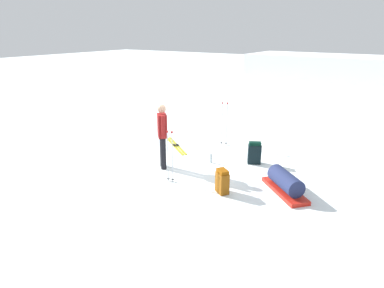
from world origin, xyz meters
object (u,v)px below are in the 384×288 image
at_px(ski_pair_near, 176,146).
at_px(thermos_bottle, 211,158).
at_px(ski_poles_planted_near, 170,154).
at_px(skier_standing, 162,133).
at_px(backpack_large_dark, 222,182).
at_px(gear_sled, 285,183).
at_px(ski_poles_planted_far, 224,122).
at_px(backpack_bright, 254,153).

distance_m(ski_pair_near, thermos_bottle, 1.73).
bearing_deg(ski_poles_planted_near, skier_standing, 138.52).
bearing_deg(ski_poles_planted_near, backpack_large_dark, 6.55).
bearing_deg(backpack_large_dark, ski_pair_near, 143.20).
height_order(skier_standing, gear_sled, skier_standing).
bearing_deg(ski_poles_planted_far, gear_sled, -39.15).
bearing_deg(ski_poles_planted_near, ski_pair_near, 122.48).
xyz_separation_m(ski_pair_near, ski_poles_planted_far, (1.21, 0.92, 0.74)).
relative_size(ski_pair_near, thermos_bottle, 5.68).
height_order(skier_standing, ski_poles_planted_far, skier_standing).
xyz_separation_m(ski_pair_near, backpack_bright, (2.62, -0.02, 0.29)).
relative_size(ski_pair_near, ski_poles_planted_far, 1.08).
distance_m(backpack_bright, ski_poles_planted_near, 2.51).
bearing_deg(thermos_bottle, ski_pair_near, 159.29).
relative_size(skier_standing, backpack_bright, 2.78).
height_order(backpack_large_dark, backpack_bright, backpack_bright).
distance_m(backpack_bright, gear_sled, 1.75).
relative_size(ski_pair_near, backpack_large_dark, 2.66).
distance_m(skier_standing, backpack_large_dark, 2.14).
height_order(gear_sled, thermos_bottle, gear_sled).
height_order(backpack_bright, gear_sled, backpack_bright).
bearing_deg(backpack_bright, ski_poles_planted_far, 146.41).
relative_size(gear_sled, thermos_bottle, 5.06).
bearing_deg(thermos_bottle, backpack_bright, 30.41).
xyz_separation_m(ski_poles_planted_far, gear_sled, (2.66, -2.16, -0.53)).
bearing_deg(gear_sled, ski_pair_near, 162.18).
height_order(ski_pair_near, gear_sled, gear_sled).
xyz_separation_m(backpack_bright, thermos_bottle, (-1.01, -0.59, -0.17)).
bearing_deg(skier_standing, thermos_bottle, 46.79).
height_order(skier_standing, ski_poles_planted_near, skier_standing).
xyz_separation_m(backpack_large_dark, ski_poles_planted_far, (-1.48, 2.93, 0.49)).
relative_size(ski_poles_planted_near, ski_poles_planted_far, 0.93).
height_order(skier_standing, ski_pair_near, skier_standing).
distance_m(skier_standing, gear_sled, 3.26).
bearing_deg(ski_pair_near, ski_poles_planted_near, -57.52).
bearing_deg(backpack_large_dark, ski_poles_planted_far, 116.75).
xyz_separation_m(backpack_large_dark, backpack_bright, (-0.07, 1.99, 0.03)).
bearing_deg(backpack_large_dark, skier_standing, 167.49).
relative_size(ski_poles_planted_far, thermos_bottle, 5.26).
height_order(backpack_large_dark, gear_sled, backpack_large_dark).
xyz_separation_m(backpack_large_dark, ski_poles_planted_near, (-1.31, -0.15, 0.44)).
height_order(backpack_large_dark, thermos_bottle, backpack_large_dark).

